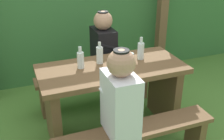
% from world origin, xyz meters
% --- Properties ---
extents(ground_plane, '(12.00, 12.00, 0.00)m').
position_xyz_m(ground_plane, '(0.00, 0.00, 0.00)').
color(ground_plane, '#4C7E32').
extents(hedge_backdrop, '(6.40, 0.90, 1.89)m').
position_xyz_m(hedge_backdrop, '(0.00, 1.79, 0.94)').
color(hedge_backdrop, '#376F37').
rests_on(hedge_backdrop, ground_plane).
extents(pergola_post_right, '(0.12, 0.12, 1.97)m').
position_xyz_m(pergola_post_right, '(1.20, 1.14, 0.99)').
color(pergola_post_right, brown).
rests_on(pergola_post_right, ground_plane).
extents(picnic_table, '(1.40, 0.64, 0.75)m').
position_xyz_m(picnic_table, '(0.00, 0.00, 0.51)').
color(picnic_table, brown).
rests_on(picnic_table, ground_plane).
extents(bench_near, '(1.40, 0.24, 0.43)m').
position_xyz_m(bench_near, '(0.00, -0.56, 0.31)').
color(bench_near, brown).
rests_on(bench_near, ground_plane).
extents(bench_far, '(1.40, 0.24, 0.43)m').
position_xyz_m(bench_far, '(0.00, 0.56, 0.31)').
color(bench_far, brown).
rests_on(bench_far, ground_plane).
extents(person_white_shirt, '(0.25, 0.35, 0.72)m').
position_xyz_m(person_white_shirt, '(-0.14, -0.56, 0.76)').
color(person_white_shirt, silver).
rests_on(person_white_shirt, bench_near).
extents(person_black_coat, '(0.25, 0.35, 0.72)m').
position_xyz_m(person_black_coat, '(0.11, 0.56, 0.76)').
color(person_black_coat, black).
rests_on(person_black_coat, bench_far).
extents(drinking_glass, '(0.08, 0.08, 0.08)m').
position_xyz_m(drinking_glass, '(0.21, 0.06, 0.79)').
color(drinking_glass, silver).
rests_on(drinking_glass, picnic_table).
extents(bottle_left, '(0.07, 0.07, 0.21)m').
position_xyz_m(bottle_left, '(-0.28, 0.08, 0.83)').
color(bottle_left, silver).
rests_on(bottle_left, picnic_table).
extents(bottle_right, '(0.07, 0.07, 0.23)m').
position_xyz_m(bottle_right, '(0.33, 0.07, 0.84)').
color(bottle_right, silver).
rests_on(bottle_right, picnic_table).
extents(bottle_center, '(0.07, 0.07, 0.22)m').
position_xyz_m(bottle_center, '(-0.08, 0.12, 0.84)').
color(bottle_center, silver).
rests_on(bottle_center, picnic_table).
extents(cell_phone, '(0.12, 0.16, 0.01)m').
position_xyz_m(cell_phone, '(0.13, -0.05, 0.75)').
color(cell_phone, silver).
rests_on(cell_phone, picnic_table).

